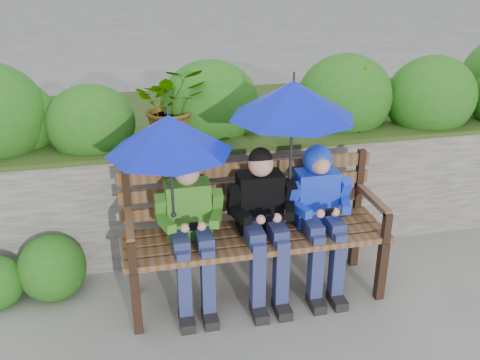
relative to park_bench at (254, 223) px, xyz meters
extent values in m
plane|color=slate|center=(-0.10, -0.06, -0.60)|extent=(60.00, 60.00, 0.00)
cube|color=#605D59|center=(-0.10, 0.69, -0.10)|extent=(8.00, 0.40, 1.00)
cube|color=#203716|center=(-0.10, 0.69, 0.41)|extent=(8.00, 0.42, 0.04)
cube|color=#203716|center=(-0.10, 1.89, -0.12)|extent=(8.00, 2.00, 0.96)
ellipsoid|color=#1F6418|center=(-1.18, 0.85, 0.62)|extent=(0.72, 0.58, 0.65)
ellipsoid|color=#1F6418|center=(-0.15, 1.02, 0.66)|extent=(0.88, 0.71, 0.80)
ellipsoid|color=#1F6418|center=(1.10, 0.96, 0.67)|extent=(0.90, 0.72, 0.81)
ellipsoid|color=#1F6418|center=(1.91, 0.85, 0.66)|extent=(0.87, 0.69, 0.78)
ellipsoid|color=#1F6418|center=(-1.84, 1.03, 0.63)|extent=(0.78, 0.62, 0.70)
sphere|color=#E8A5C6|center=(0.20, 0.79, 0.55)|extent=(0.14, 0.14, 0.14)
imported|color=#1F6418|center=(-0.51, 0.79, 0.75)|extent=(0.58, 0.51, 0.65)
imported|color=#1F6418|center=(1.14, 0.79, 0.73)|extent=(0.34, 0.34, 0.61)
sphere|color=#1F6418|center=(-1.57, 0.29, -0.38)|extent=(0.53, 0.53, 0.53)
cube|color=black|center=(-0.94, -0.34, -0.35)|extent=(0.07, 0.07, 0.50)
cube|color=black|center=(-0.94, 0.16, -0.35)|extent=(0.07, 0.07, 0.50)
cube|color=black|center=(0.94, -0.34, -0.35)|extent=(0.07, 0.07, 0.50)
cube|color=black|center=(0.94, 0.16, -0.35)|extent=(0.07, 0.07, 0.50)
cube|color=brown|center=(0.00, -0.30, -0.08)|extent=(2.00, 0.11, 0.04)
cube|color=brown|center=(0.00, -0.16, -0.08)|extent=(2.00, 0.11, 0.04)
cube|color=brown|center=(0.00, -0.02, -0.08)|extent=(2.00, 0.11, 0.04)
cube|color=brown|center=(0.00, 0.13, -0.08)|extent=(2.00, 0.11, 0.04)
cube|color=black|center=(-0.94, 0.18, 0.18)|extent=(0.06, 0.06, 0.56)
cube|color=brown|center=(-0.94, -0.09, 0.14)|extent=(0.06, 0.52, 0.04)
cube|color=black|center=(-0.94, -0.34, 0.02)|extent=(0.06, 0.06, 0.24)
cube|color=black|center=(0.94, 0.18, 0.18)|extent=(0.06, 0.06, 0.56)
cube|color=brown|center=(0.94, -0.09, 0.14)|extent=(0.06, 0.52, 0.04)
cube|color=black|center=(0.94, -0.34, 0.02)|extent=(0.06, 0.06, 0.24)
cube|color=brown|center=(0.00, 0.19, 0.07)|extent=(2.00, 0.04, 0.10)
cube|color=brown|center=(0.00, 0.19, 0.22)|extent=(2.00, 0.04, 0.10)
cube|color=brown|center=(0.00, 0.19, 0.38)|extent=(2.00, 0.04, 0.10)
cube|color=#35791C|center=(-0.50, 0.01, 0.16)|extent=(0.33, 0.19, 0.44)
sphere|color=#E2977D|center=(-0.50, -0.01, 0.47)|extent=(0.18, 0.18, 0.18)
sphere|color=gold|center=(-0.50, 0.00, 0.50)|extent=(0.17, 0.17, 0.17)
cube|color=navy|center=(-0.59, -0.15, 0.00)|extent=(0.12, 0.31, 0.12)
cube|color=navy|center=(-0.59, -0.30, -0.30)|extent=(0.10, 0.11, 0.60)
cube|color=black|center=(-0.59, -0.36, -0.56)|extent=(0.11, 0.21, 0.08)
cube|color=navy|center=(-0.42, -0.15, 0.00)|extent=(0.12, 0.31, 0.12)
cube|color=navy|center=(-0.42, -0.30, -0.30)|extent=(0.10, 0.11, 0.60)
cube|color=black|center=(-0.42, -0.36, -0.56)|extent=(0.11, 0.21, 0.08)
cube|color=#35791C|center=(-0.71, -0.04, 0.22)|extent=(0.08, 0.18, 0.24)
cube|color=#35791C|center=(-0.68, -0.17, 0.15)|extent=(0.12, 0.20, 0.07)
sphere|color=#E2977D|center=(-0.56, -0.25, 0.15)|extent=(0.07, 0.07, 0.07)
cube|color=#35791C|center=(-0.30, -0.04, 0.22)|extent=(0.08, 0.18, 0.24)
cube|color=#35791C|center=(-0.32, -0.17, 0.15)|extent=(0.12, 0.20, 0.07)
sphere|color=#E2977D|center=(-0.44, -0.25, 0.15)|extent=(0.07, 0.07, 0.07)
cube|color=black|center=(-0.50, -0.26, 0.16)|extent=(0.06, 0.07, 0.09)
cube|color=black|center=(0.04, 0.01, 0.17)|extent=(0.34, 0.20, 0.46)
sphere|color=#E2977D|center=(0.04, -0.01, 0.49)|extent=(0.19, 0.19, 0.19)
sphere|color=black|center=(0.04, 0.00, 0.52)|extent=(0.18, 0.18, 0.18)
cube|color=navy|center=(-0.05, -0.15, 0.00)|extent=(0.12, 0.32, 0.12)
cube|color=navy|center=(-0.05, -0.31, -0.30)|extent=(0.10, 0.11, 0.61)
cube|color=black|center=(-0.05, -0.37, -0.56)|extent=(0.11, 0.22, 0.08)
cube|color=navy|center=(0.13, -0.15, 0.00)|extent=(0.12, 0.32, 0.12)
cube|color=navy|center=(0.13, -0.31, -0.30)|extent=(0.10, 0.11, 0.61)
cube|color=black|center=(0.13, -0.37, -0.56)|extent=(0.11, 0.22, 0.08)
cube|color=black|center=(-0.17, -0.04, 0.23)|extent=(0.08, 0.18, 0.25)
cube|color=black|center=(-0.14, -0.17, 0.16)|extent=(0.13, 0.21, 0.07)
sphere|color=#E2977D|center=(-0.02, -0.26, 0.16)|extent=(0.07, 0.07, 0.07)
cube|color=black|center=(0.26, -0.04, 0.23)|extent=(0.08, 0.18, 0.25)
cube|color=black|center=(0.23, -0.17, 0.16)|extent=(0.13, 0.21, 0.07)
sphere|color=#E2977D|center=(0.10, -0.26, 0.16)|extent=(0.07, 0.07, 0.07)
cube|color=black|center=(0.04, -0.27, 0.17)|extent=(0.06, 0.07, 0.09)
cube|color=#0913C2|center=(0.50, 0.01, 0.16)|extent=(0.32, 0.19, 0.44)
sphere|color=#E2977D|center=(0.50, -0.01, 0.46)|extent=(0.18, 0.18, 0.18)
sphere|color=#0913C2|center=(0.50, 0.02, 0.47)|extent=(0.23, 0.23, 0.23)
sphere|color=#E2977D|center=(0.50, -0.06, 0.45)|extent=(0.14, 0.14, 0.14)
cube|color=navy|center=(0.41, -0.15, 0.00)|extent=(0.11, 0.31, 0.11)
cube|color=navy|center=(0.41, -0.30, -0.30)|extent=(0.10, 0.10, 0.60)
cube|color=black|center=(0.41, -0.36, -0.56)|extent=(0.10, 0.21, 0.08)
cube|color=navy|center=(0.58, -0.15, 0.00)|extent=(0.11, 0.31, 0.11)
cube|color=navy|center=(0.58, -0.30, -0.30)|extent=(0.10, 0.10, 0.60)
cube|color=black|center=(0.58, -0.36, -0.56)|extent=(0.10, 0.21, 0.08)
cube|color=#0913C2|center=(0.29, -0.04, 0.22)|extent=(0.08, 0.17, 0.24)
cube|color=#0913C2|center=(0.32, -0.17, 0.15)|extent=(0.12, 0.20, 0.07)
sphere|color=#E2977D|center=(0.44, -0.25, 0.15)|extent=(0.07, 0.07, 0.07)
cube|color=#0913C2|center=(0.70, -0.04, 0.22)|extent=(0.08, 0.17, 0.24)
cube|color=#0913C2|center=(0.67, -0.17, 0.15)|extent=(0.12, 0.20, 0.07)
sphere|color=#E2977D|center=(0.55, -0.25, 0.15)|extent=(0.07, 0.07, 0.07)
cube|color=black|center=(0.50, -0.26, 0.16)|extent=(0.06, 0.07, 0.09)
cone|color=#0A1AD3|center=(-0.62, -0.09, 0.79)|extent=(0.88, 0.88, 0.26)
cylinder|color=black|center=(-0.62, -0.09, 0.96)|extent=(0.02, 0.02, 0.06)
cylinder|color=black|center=(-0.62, -0.09, 0.49)|extent=(0.02, 0.02, 0.61)
sphere|color=black|center=(-0.62, -0.09, 0.18)|extent=(0.04, 0.04, 0.04)
cone|color=#0A1AD3|center=(0.27, -0.03, 0.97)|extent=(0.92, 0.92, 0.27)
cylinder|color=black|center=(0.27, -0.03, 1.13)|extent=(0.02, 0.02, 0.06)
cylinder|color=black|center=(0.27, -0.03, 0.58)|extent=(0.02, 0.02, 0.76)
sphere|color=black|center=(0.27, -0.03, 0.20)|extent=(0.04, 0.04, 0.04)
camera|label=1|loc=(-0.90, -3.53, 1.95)|focal=40.00mm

